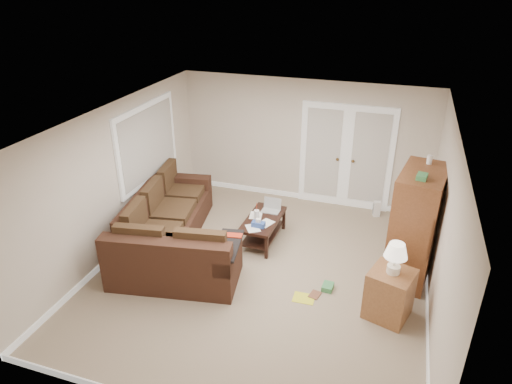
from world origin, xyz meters
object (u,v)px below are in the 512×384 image
(coffee_table, at_px, (263,228))
(side_cabinet, at_px, (390,290))
(sectional_sofa, at_px, (171,235))
(tv_armoire, at_px, (415,225))

(coffee_table, bearing_deg, side_cabinet, -29.62)
(sectional_sofa, height_order, coffee_table, sectional_sofa)
(tv_armoire, bearing_deg, sectional_sofa, -160.90)
(coffee_table, relative_size, side_cabinet, 0.96)
(sectional_sofa, bearing_deg, coffee_table, 23.45)
(coffee_table, bearing_deg, tv_armoire, -4.41)
(tv_armoire, xyz_separation_m, side_cabinet, (-0.24, -1.08, -0.47))
(sectional_sofa, relative_size, tv_armoire, 1.62)
(sectional_sofa, relative_size, coffee_table, 2.76)
(sectional_sofa, xyz_separation_m, tv_armoire, (3.81, 0.64, 0.53))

